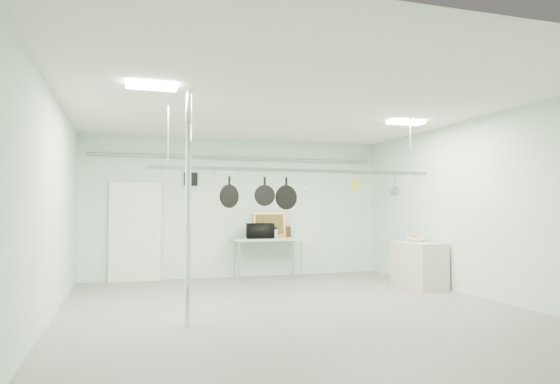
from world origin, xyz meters
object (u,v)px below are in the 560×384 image
object	(u,v)px
fruit_bowl	(415,239)
skillet_mid	(265,191)
prep_table	(267,241)
skillet_right	(286,194)
microwave	(260,231)
side_cabinet	(419,265)
coffee_canister	(274,234)
pot_rack	(299,169)
chrome_pole	(188,207)
skillet_left	(229,192)

from	to	relation	value
fruit_bowl	skillet_mid	bearing A→B (deg)	-159.91
prep_table	skillet_right	distance (m)	3.50
microwave	prep_table	bearing A→B (deg)	-158.90
microwave	side_cabinet	bearing A→B (deg)	150.03
prep_table	microwave	size ratio (longest dim) A/B	2.61
microwave	skillet_right	bearing A→B (deg)	90.81
coffee_canister	skillet_right	size ratio (longest dim) A/B	0.39
pot_rack	skillet_right	world-z (taller)	pot_rack
chrome_pole	coffee_canister	size ratio (longest dim) A/B	15.34
chrome_pole	fruit_bowl	world-z (taller)	chrome_pole
fruit_bowl	skillet_left	bearing A→B (deg)	-162.50
microwave	skillet_mid	bearing A→B (deg)	84.62
side_cabinet	pot_rack	world-z (taller)	pot_rack
side_cabinet	skillet_left	xyz separation A→B (m)	(-4.10, -1.10, 1.39)
side_cabinet	microwave	xyz separation A→B (m)	(-2.73, 2.16, 0.62)
skillet_left	fruit_bowl	bearing A→B (deg)	-8.09
chrome_pole	skillet_mid	distance (m)	1.62
chrome_pole	skillet_mid	world-z (taller)	chrome_pole
fruit_bowl	skillet_right	world-z (taller)	skillet_right
coffee_canister	skillet_left	bearing A→B (deg)	-117.90
microwave	skillet_right	world-z (taller)	skillet_right
skillet_right	microwave	bearing A→B (deg)	71.76
microwave	coffee_canister	distance (m)	0.33
prep_table	skillet_mid	bearing A→B (deg)	-106.50
pot_rack	microwave	size ratio (longest dim) A/B	7.83
prep_table	skillet_left	xyz separation A→B (m)	(-1.55, -3.30, 1.00)
coffee_canister	skillet_left	distance (m)	3.72
side_cabinet	fruit_bowl	bearing A→B (deg)	74.93
chrome_pole	fruit_bowl	distance (m)	5.42
skillet_left	prep_table	bearing A→B (deg)	39.21
pot_rack	skillet_mid	size ratio (longest dim) A/B	10.25
skillet_right	pot_rack	bearing A→B (deg)	-10.65
prep_table	side_cabinet	world-z (taller)	prep_table
skillet_left	pot_rack	bearing A→B (deg)	-25.59
chrome_pole	coffee_canister	world-z (taller)	chrome_pole
prep_table	fruit_bowl	bearing A→B (deg)	-37.34
chrome_pole	fruit_bowl	bearing A→B (deg)	24.26
skillet_mid	skillet_left	bearing A→B (deg)	-149.98
skillet_mid	chrome_pole	bearing A→B (deg)	-115.74
skillet_right	fruit_bowl	bearing A→B (deg)	11.51
skillet_mid	skillet_right	size ratio (longest dim) A/B	0.89
pot_rack	microwave	distance (m)	3.47
skillet_left	skillet_mid	bearing A→B (deg)	-25.59
chrome_pole	skillet_right	bearing A→B (deg)	28.07
microwave	skillet_left	world-z (taller)	skillet_left
pot_rack	skillet_right	size ratio (longest dim) A/B	9.08
chrome_pole	prep_table	bearing A→B (deg)	61.29
prep_table	pot_rack	size ratio (longest dim) A/B	0.33
prep_table	coffee_canister	world-z (taller)	coffee_canister
prep_table	pot_rack	distance (m)	3.61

